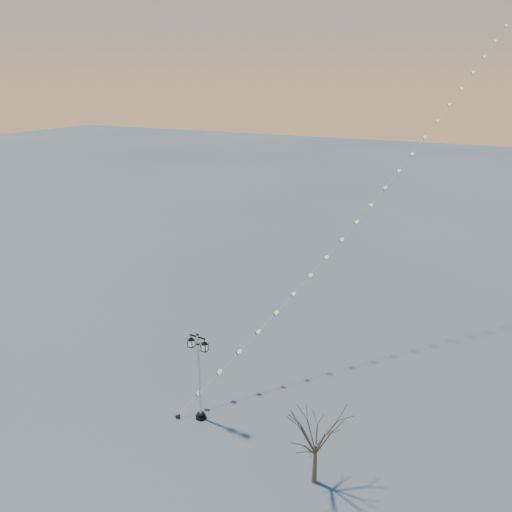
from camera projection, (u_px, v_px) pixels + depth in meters
The scene contains 4 objects.
ground at pixel (187, 431), 30.16m from camera, with size 300.00×300.00×0.00m, color #585959.
street_lamp at pixel (199, 372), 30.32m from camera, with size 1.43×0.63×5.65m.
bare_tree at pixel (316, 435), 25.49m from camera, with size 2.45×2.45×4.07m.
kite_train at pixel (421, 115), 40.60m from camera, with size 18.13×44.09×33.34m.
Camera 1 is at (14.90, -20.73, 19.41)m, focal length 36.65 mm.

